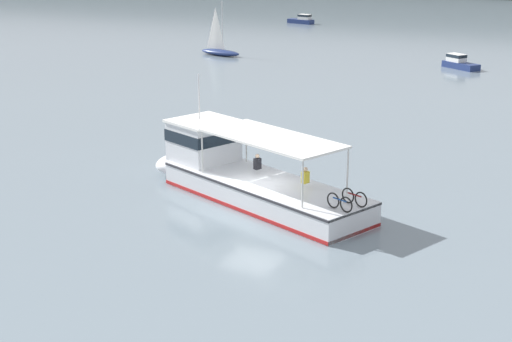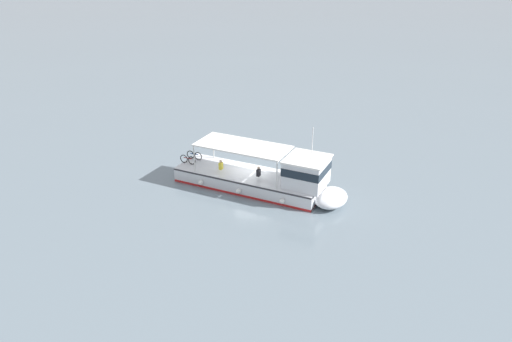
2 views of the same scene
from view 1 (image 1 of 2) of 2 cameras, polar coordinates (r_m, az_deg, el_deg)
ground_plane at (r=34.50m, az=-0.24°, el=-2.80°), size 400.00×400.00×0.00m
ferry_main at (r=36.02m, az=-1.08°, el=-0.23°), size 12.88×7.94×5.32m
sailboat_far_left at (r=78.60m, az=-2.68°, el=8.90°), size 5.00×2.54×5.40m
motorboat_near_port at (r=107.10m, az=3.42°, el=11.08°), size 3.80×2.06×1.26m
motorboat_off_bow at (r=73.18m, az=14.74°, el=7.75°), size 3.68×3.16×1.26m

